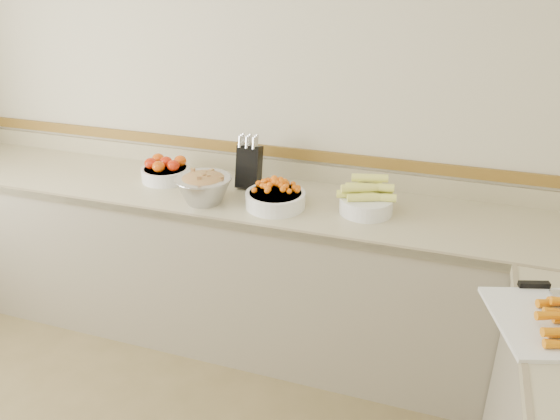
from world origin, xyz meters
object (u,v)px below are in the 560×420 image
(knife_block, at_px, (249,165))
(tomato_bowl, at_px, (165,171))
(corn_bowl, at_px, (366,200))
(cherry_tomato_bowl, at_px, (275,197))
(rhubarb_bowl, at_px, (204,187))

(knife_block, bearing_deg, tomato_bowl, -172.44)
(tomato_bowl, bearing_deg, corn_bowl, -3.56)
(cherry_tomato_bowl, distance_m, corn_bowl, 0.45)
(knife_block, height_order, tomato_bowl, knife_block)
(cherry_tomato_bowl, bearing_deg, corn_bowl, 9.90)
(knife_block, distance_m, corn_bowl, 0.68)
(knife_block, bearing_deg, corn_bowl, -11.46)
(knife_block, bearing_deg, cherry_tomato_bowl, -43.55)
(cherry_tomato_bowl, xyz_separation_m, rhubarb_bowl, (-0.36, -0.06, 0.03))
(corn_bowl, height_order, rhubarb_bowl, corn_bowl)
(knife_block, relative_size, rhubarb_bowl, 1.03)
(cherry_tomato_bowl, bearing_deg, tomato_bowl, 168.08)
(knife_block, xyz_separation_m, corn_bowl, (0.67, -0.14, -0.06))
(tomato_bowl, distance_m, rhubarb_bowl, 0.40)
(corn_bowl, distance_m, rhubarb_bowl, 0.82)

